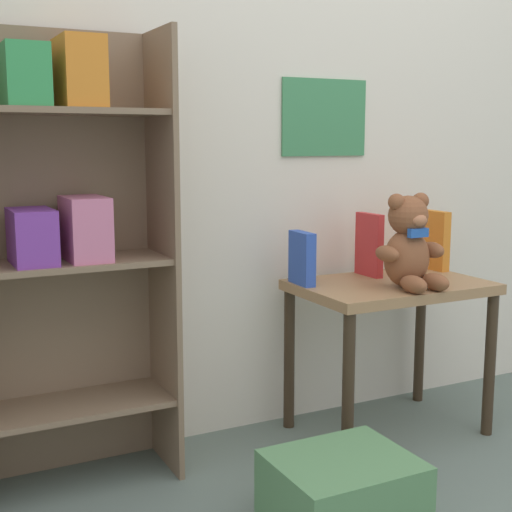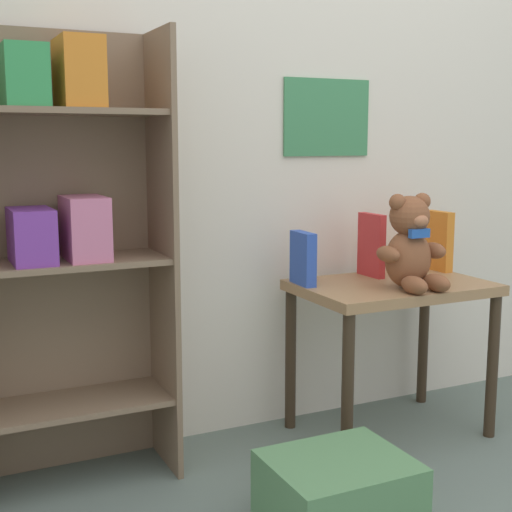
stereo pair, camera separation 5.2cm
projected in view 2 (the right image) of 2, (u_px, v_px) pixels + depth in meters
wall_back at (304, 87)px, 2.61m from camera, size 4.80×0.07×2.50m
bookshelf_side at (56, 229)px, 2.14m from camera, size 0.66×0.28×1.39m
display_table at (392, 306)px, 2.55m from camera, size 0.67×0.44×0.56m
teddy_bear at (411, 246)px, 2.41m from camera, size 0.25×0.23×0.32m
book_standing_blue at (303, 258)px, 2.48m from camera, size 0.05×0.14×0.19m
book_standing_red at (371, 245)px, 2.63m from camera, size 0.03×0.14×0.23m
book_standing_orange at (439, 241)px, 2.75m from camera, size 0.04×0.13×0.23m
storage_bin at (338, 496)px, 1.93m from camera, size 0.38×0.32×0.21m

